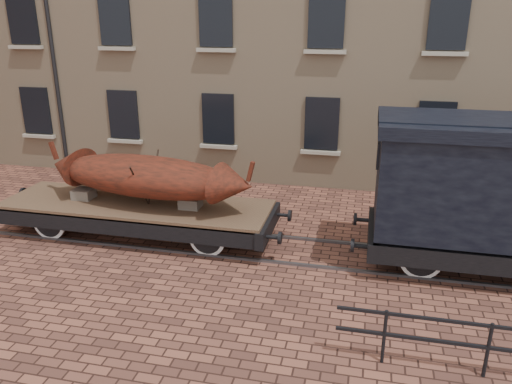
# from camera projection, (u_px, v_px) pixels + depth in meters

# --- Properties ---
(ground) EXTENTS (90.00, 90.00, 0.00)m
(ground) POSITION_uv_depth(u_px,v_px,m) (258.00, 248.00, 12.54)
(ground) COLOR #4E2D24
(rail_track) EXTENTS (30.00, 1.52, 0.06)m
(rail_track) POSITION_uv_depth(u_px,v_px,m) (258.00, 247.00, 12.53)
(rail_track) COLOR #59595E
(rail_track) RESTS_ON ground
(flatcar_wagon) EXTENTS (7.91, 2.14, 1.19)m
(flatcar_wagon) POSITION_uv_depth(u_px,v_px,m) (137.00, 210.00, 12.97)
(flatcar_wagon) COLOR brown
(flatcar_wagon) RESTS_ON ground
(iron_boat) EXTENTS (5.79, 2.16, 1.42)m
(iron_boat) POSITION_uv_depth(u_px,v_px,m) (146.00, 176.00, 12.58)
(iron_boat) COLOR maroon
(iron_boat) RESTS_ON flatcar_wagon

